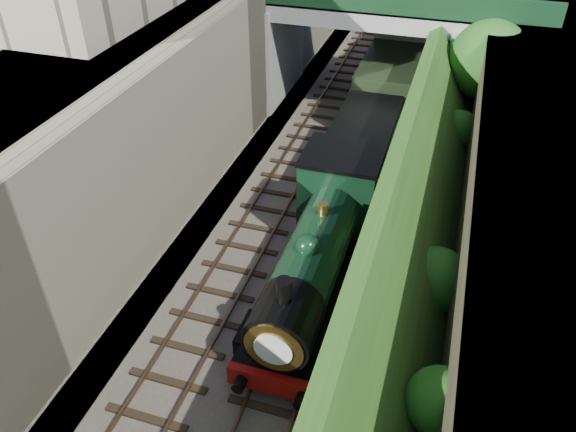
{
  "coord_description": "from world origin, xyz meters",
  "views": [
    {
      "loc": [
        4.55,
        -5.61,
        14.06
      ],
      "look_at": [
        0.0,
        8.8,
        2.91
      ],
      "focal_mm": 35.0,
      "sensor_mm": 36.0,
      "label": 1
    }
  ],
  "objects": [
    {
      "name": "trackbed",
      "position": [
        0.0,
        20.0,
        0.1
      ],
      "size": [
        10.0,
        90.0,
        0.2
      ],
      "primitive_type": "cube",
      "color": "#473F38",
      "rests_on": "ground"
    },
    {
      "name": "retaining_wall",
      "position": [
        -5.5,
        20.0,
        3.5
      ],
      "size": [
        1.0,
        90.0,
        7.0
      ],
      "primitive_type": "cube",
      "color": "#756B56",
      "rests_on": "ground"
    },
    {
      "name": "street_plateau_left",
      "position": [
        -9.0,
        20.0,
        3.5
      ],
      "size": [
        6.0,
        90.0,
        7.0
      ],
      "primitive_type": "cube",
      "color": "#262628",
      "rests_on": "ground"
    },
    {
      "name": "street_plateau_right",
      "position": [
        9.5,
        20.0,
        3.12
      ],
      "size": [
        8.0,
        90.0,
        6.25
      ],
      "primitive_type": "cube",
      "color": "#262628",
      "rests_on": "ground"
    },
    {
      "name": "embankment_slope",
      "position": [
        5.01,
        18.36,
        2.77
      ],
      "size": [
        4.38,
        90.0,
        6.36
      ],
      "color": "#1E4714",
      "rests_on": "ground"
    },
    {
      "name": "track_left",
      "position": [
        -2.0,
        20.0,
        0.25
      ],
      "size": [
        2.5,
        90.0,
        0.2
      ],
      "color": "black",
      "rests_on": "trackbed"
    },
    {
      "name": "track_right",
      "position": [
        1.2,
        20.0,
        0.25
      ],
      "size": [
        2.5,
        90.0,
        0.2
      ],
      "color": "black",
      "rests_on": "trackbed"
    },
    {
      "name": "road_bridge",
      "position": [
        0.94,
        24.0,
        4.08
      ],
      "size": [
        16.0,
        6.4,
        7.25
      ],
      "color": "gray",
      "rests_on": "ground"
    },
    {
      "name": "tree",
      "position": [
        5.91,
        20.36,
        4.65
      ],
      "size": [
        3.6,
        3.8,
        6.6
      ],
      "color": "black",
      "rests_on": "ground"
    },
    {
      "name": "locomotive",
      "position": [
        1.2,
        8.59,
        1.89
      ],
      "size": [
        3.1,
        10.22,
        3.83
      ],
      "color": "black",
      "rests_on": "trackbed"
    },
    {
      "name": "tender",
      "position": [
        1.2,
        15.95,
        1.62
      ],
      "size": [
        2.7,
        6.0,
        3.05
      ],
      "color": "black",
      "rests_on": "trackbed"
    },
    {
      "name": "coach_front",
      "position": [
        1.2,
        28.55,
        2.05
      ],
      "size": [
        2.9,
        18.0,
        3.7
      ],
      "color": "black",
      "rests_on": "trackbed"
    }
  ]
}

